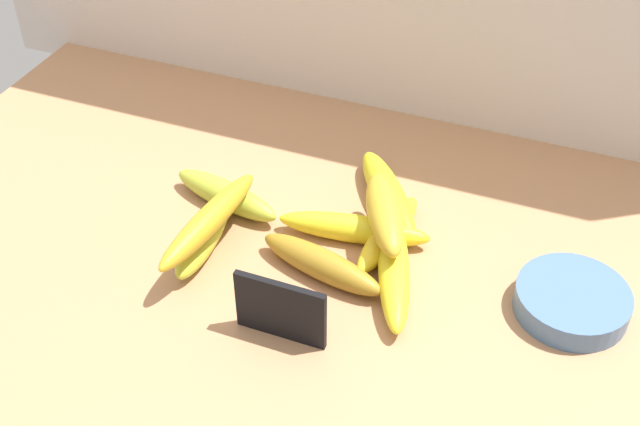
# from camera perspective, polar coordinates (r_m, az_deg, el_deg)

# --- Properties ---
(counter_top) EXTENTS (1.10, 0.76, 0.03)m
(counter_top) POSITION_cam_1_polar(r_m,az_deg,el_deg) (1.09, -4.53, -3.09)
(counter_top) COLOR #AB7952
(counter_top) RESTS_ON ground
(chalkboard_sign) EXTENTS (0.11, 0.02, 0.08)m
(chalkboard_sign) POSITION_cam_1_polar(r_m,az_deg,el_deg) (0.95, -2.73, -6.83)
(chalkboard_sign) COLOR black
(chalkboard_sign) RESTS_ON counter_top
(fruit_bowl) EXTENTS (0.14, 0.14, 0.03)m
(fruit_bowl) POSITION_cam_1_polar(r_m,az_deg,el_deg) (1.03, 17.02, -5.84)
(fruit_bowl) COLOR #476893
(fruit_bowl) RESTS_ON counter_top
(banana_0) EXTENTS (0.06, 0.17, 0.04)m
(banana_0) POSITION_cam_1_polar(r_m,az_deg,el_deg) (1.08, -8.04, -1.57)
(banana_0) COLOR gold
(banana_0) RESTS_ON counter_top
(banana_1) EXTENTS (0.11, 0.21, 0.04)m
(banana_1) POSITION_cam_1_polar(r_m,az_deg,el_deg) (1.02, 5.13, -3.91)
(banana_1) COLOR yellow
(banana_1) RESTS_ON counter_top
(banana_2) EXTENTS (0.20, 0.07, 0.04)m
(banana_2) POSITION_cam_1_polar(r_m,az_deg,el_deg) (1.08, 2.36, -1.08)
(banana_2) COLOR yellow
(banana_2) RESTS_ON counter_top
(banana_3) EXTENTS (0.18, 0.08, 0.04)m
(banana_3) POSITION_cam_1_polar(r_m,az_deg,el_deg) (1.03, 0.09, -3.53)
(banana_3) COLOR olive
(banana_3) RESTS_ON counter_top
(banana_4) EXTENTS (0.18, 0.08, 0.04)m
(banana_4) POSITION_cam_1_polar(r_m,az_deg,el_deg) (1.14, -6.50, 1.26)
(banana_4) COLOR #A8B633
(banana_4) RESTS_ON counter_top
(banana_5) EXTENTS (0.15, 0.18, 0.04)m
(banana_5) POSITION_cam_1_polar(r_m,az_deg,el_deg) (1.13, 4.71, 1.30)
(banana_5) COLOR gold
(banana_5) RESTS_ON counter_top
(banana_6) EXTENTS (0.06, 0.17, 0.04)m
(banana_6) POSITION_cam_1_polar(r_m,az_deg,el_deg) (1.07, 4.73, -1.45)
(banana_6) COLOR yellow
(banana_6) RESTS_ON counter_top
(banana_7) EXTENTS (0.06, 0.21, 0.03)m
(banana_7) POSITION_cam_1_polar(r_m,az_deg,el_deg) (1.04, -7.70, -0.50)
(banana_7) COLOR gold
(banana_7) RESTS_ON banana_0
(banana_8) EXTENTS (0.11, 0.16, 0.04)m
(banana_8) POSITION_cam_1_polar(r_m,az_deg,el_deg) (1.04, 4.48, -0.06)
(banana_8) COLOR gold
(banana_8) RESTS_ON banana_6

